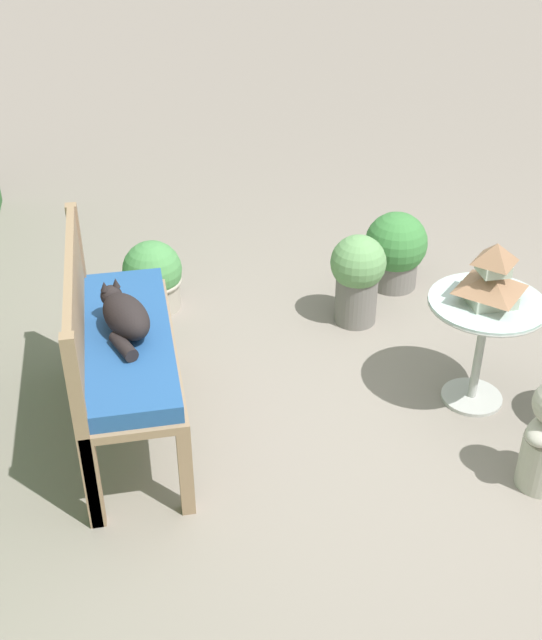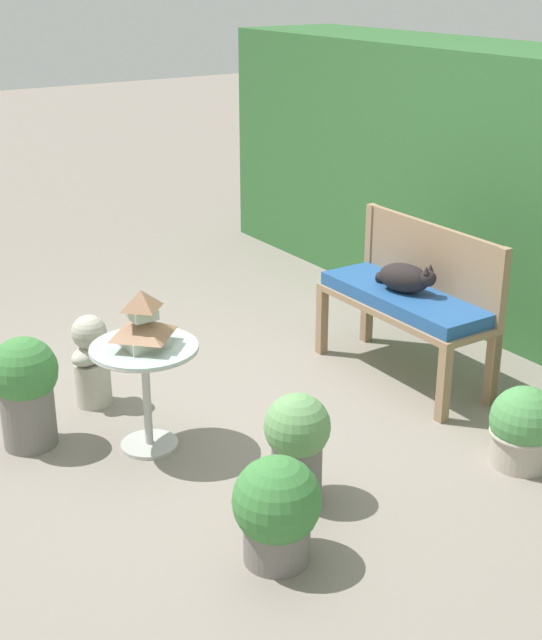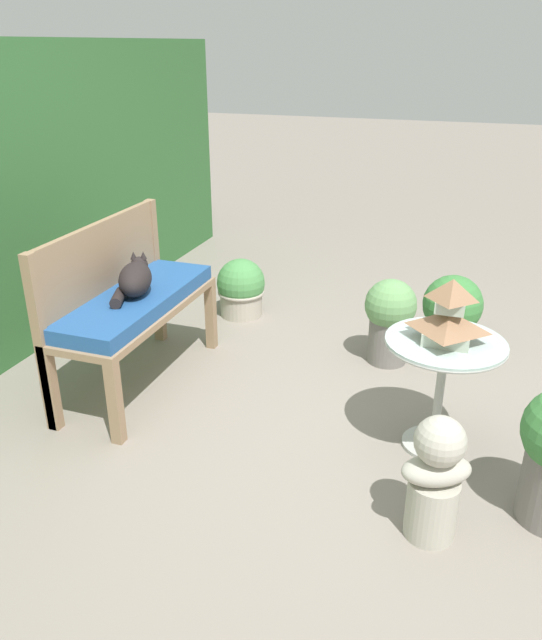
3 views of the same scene
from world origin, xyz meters
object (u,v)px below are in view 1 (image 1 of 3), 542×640
(garden_bench, at_px, (128,349))
(potted_plant_bench_left, at_px, (395,250))
(potted_plant_hedge_corner, at_px, (357,275))
(cat, at_px, (125,316))
(pagoda_birdhouse, at_px, (492,277))
(patio_table, at_px, (484,324))
(potted_plant_table_near, at_px, (153,277))

(garden_bench, relative_size, potted_plant_bench_left, 2.45)
(garden_bench, distance_m, potted_plant_hedge_corner, 1.56)
(potted_plant_bench_left, bearing_deg, cat, 123.56)
(potted_plant_hedge_corner, bearing_deg, cat, 119.77)
(pagoda_birdhouse, bearing_deg, cat, 87.14)
(pagoda_birdhouse, bearing_deg, garden_bench, 87.26)
(potted_plant_hedge_corner, bearing_deg, patio_table, -155.65)
(patio_table, bearing_deg, pagoda_birdhouse, -97.13)
(cat, height_order, potted_plant_table_near, cat)
(patio_table, bearing_deg, garden_bench, 87.26)
(garden_bench, distance_m, pagoda_birdhouse, 1.75)
(patio_table, bearing_deg, cat, 87.14)
(garden_bench, height_order, pagoda_birdhouse, pagoda_birdhouse)
(pagoda_birdhouse, xyz_separation_m, potted_plant_bench_left, (1.22, 0.03, -0.48))
(pagoda_birdhouse, height_order, potted_plant_table_near, pagoda_birdhouse)
(patio_table, xyz_separation_m, potted_plant_table_near, (1.25, 1.56, -0.26))
(patio_table, bearing_deg, potted_plant_bench_left, 1.33)
(garden_bench, distance_m, patio_table, 1.74)
(cat, distance_m, potted_plant_table_near, 1.26)
(pagoda_birdhouse, height_order, potted_plant_hedge_corner, pagoda_birdhouse)
(cat, height_order, pagoda_birdhouse, pagoda_birdhouse)
(cat, distance_m, pagoda_birdhouse, 1.73)
(cat, distance_m, potted_plant_hedge_corner, 1.59)
(cat, height_order, potted_plant_bench_left, cat)
(patio_table, distance_m, pagoda_birdhouse, 0.26)
(patio_table, xyz_separation_m, potted_plant_hedge_corner, (0.86, 0.39, -0.16))
(pagoda_birdhouse, distance_m, potted_plant_bench_left, 1.31)
(patio_table, distance_m, potted_plant_bench_left, 1.23)
(garden_bench, height_order, patio_table, patio_table)
(cat, relative_size, pagoda_birdhouse, 1.43)
(potted_plant_table_near, bearing_deg, potted_plant_hedge_corner, -108.45)
(patio_table, relative_size, potted_plant_table_near, 1.37)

